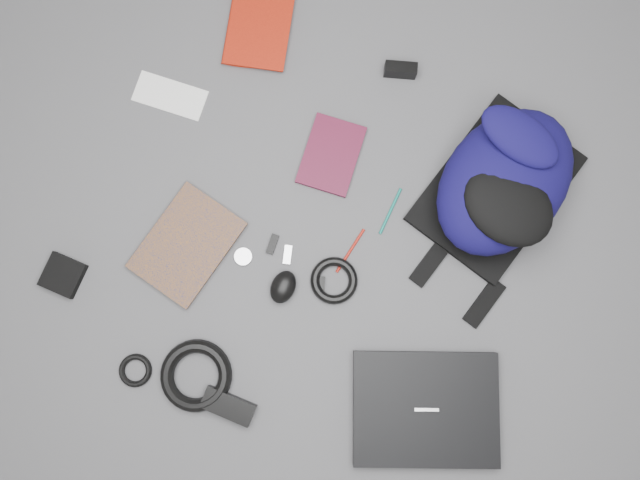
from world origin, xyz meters
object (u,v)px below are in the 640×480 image
at_px(laptop, 425,409).
at_px(power_brick, 228,406).
at_px(dvd_case, 331,155).
at_px(mouse, 283,287).
at_px(pouch, 63,275).
at_px(textbook_red, 228,24).
at_px(compact_camera, 400,70).
at_px(backpack, 505,182).
at_px(comic_book, 156,223).

height_order(laptop, power_brick, laptop).
xyz_separation_m(laptop, power_brick, (-0.47, -0.19, -0.00)).
height_order(dvd_case, power_brick, power_brick).
relative_size(mouse, pouch, 0.93).
bearing_deg(dvd_case, power_brick, -94.37).
height_order(textbook_red, power_brick, power_brick).
height_order(power_brick, pouch, power_brick).
bearing_deg(compact_camera, pouch, -143.33).
bearing_deg(compact_camera, backpack, -47.66).
xyz_separation_m(dvd_case, compact_camera, (0.08, 0.29, 0.02)).
bearing_deg(compact_camera, mouse, -113.36).
xyz_separation_m(dvd_case, power_brick, (0.02, -0.72, 0.01)).
xyz_separation_m(textbook_red, power_brick, (0.43, -0.94, 0.00)).
height_order(backpack, pouch, backpack).
relative_size(dvd_case, power_brick, 1.48).
relative_size(textbook_red, power_brick, 1.71).
height_order(laptop, pouch, laptop).
bearing_deg(power_brick, textbook_red, 113.65).
bearing_deg(pouch, mouse, 20.07).
height_order(comic_book, power_brick, power_brick).
height_order(backpack, mouse, backpack).
xyz_separation_m(backpack, textbook_red, (-0.85, 0.14, -0.09)).
height_order(comic_book, pouch, pouch).
relative_size(backpack, dvd_case, 2.33).
bearing_deg(pouch, textbook_red, 81.92).
height_order(dvd_case, pouch, pouch).
bearing_deg(textbook_red, compact_camera, -7.83).
xyz_separation_m(backpack, compact_camera, (-0.36, 0.20, -0.07)).
height_order(textbook_red, dvd_case, textbook_red).
bearing_deg(comic_book, laptop, 0.44).
height_order(laptop, textbook_red, laptop).
height_order(laptop, mouse, mouse).
bearing_deg(laptop, dvd_case, 110.38).
relative_size(textbook_red, compact_camera, 2.66).
distance_m(comic_book, power_brick, 0.52).
bearing_deg(backpack, power_brick, -103.69).
height_order(dvd_case, mouse, mouse).
bearing_deg(power_brick, backpack, 61.37).
xyz_separation_m(textbook_red, compact_camera, (0.49, 0.06, 0.01)).
relative_size(textbook_red, mouse, 2.60).
xyz_separation_m(backpack, comic_book, (-0.80, -0.45, -0.09)).
distance_m(backpack, compact_camera, 0.42).
bearing_deg(pouch, laptop, 3.33).
bearing_deg(mouse, laptop, -16.89).
relative_size(dvd_case, mouse, 2.25).
xyz_separation_m(backpack, power_brick, (-0.43, -0.80, -0.08)).
height_order(laptop, comic_book, laptop).
relative_size(comic_book, compact_camera, 3.18).
bearing_deg(pouch, comic_book, 52.91).
relative_size(laptop, mouse, 4.14).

